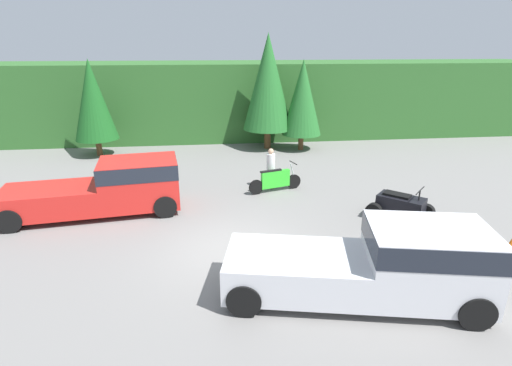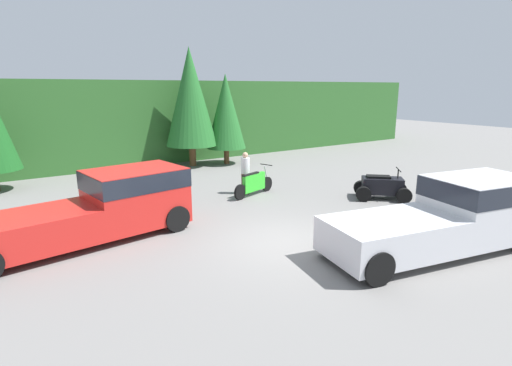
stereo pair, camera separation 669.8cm
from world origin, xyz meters
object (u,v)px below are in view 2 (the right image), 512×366
pickup_truck_red (103,205)px  pickup_truck_second (452,214)px  quad_atv (382,187)px  dirt_bike (254,184)px  traffic_cone (479,200)px  rider_person (245,171)px

pickup_truck_red → pickup_truck_second: (7.40, -6.02, 0.00)m
pickup_truck_red → pickup_truck_second: size_ratio=0.98×
pickup_truck_red → quad_atv: pickup_truck_red is taller
pickup_truck_red → quad_atv: (9.94, -1.76, -0.52)m
dirt_bike → quad_atv: size_ratio=0.97×
quad_atv → traffic_cone: (2.07, -2.67, -0.22)m
pickup_truck_second → rider_person: pickup_truck_second is taller
dirt_bike → quad_atv: (3.81, -3.21, -0.00)m
quad_atv → rider_person: (-3.95, 3.64, 0.46)m
quad_atv → pickup_truck_red: bearing=-147.0°
pickup_truck_second → quad_atv: 4.99m
dirt_bike → rider_person: size_ratio=1.32×
pickup_truck_second → traffic_cone: size_ratio=11.35×
pickup_truck_red → traffic_cone: bearing=-27.8°
dirt_bike → rider_person: 0.64m
rider_person → traffic_cone: 8.75m
pickup_truck_second → pickup_truck_red: bearing=152.5°
pickup_truck_red → quad_atv: size_ratio=2.64×
pickup_truck_red → quad_atv: bearing=-17.6°
quad_atv → dirt_bike: bearing=-177.1°
quad_atv → traffic_cone: size_ratio=4.21×
pickup_truck_second → rider_person: (-1.41, 7.90, -0.06)m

